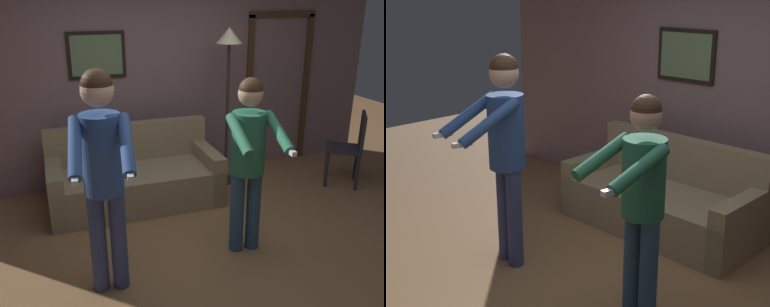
# 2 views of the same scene
# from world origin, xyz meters

# --- Properties ---
(ground_plane) EXTENTS (12.00, 12.00, 0.00)m
(ground_plane) POSITION_xyz_m (0.00, 0.00, 0.00)
(ground_plane) COLOR olive
(back_wall_assembly) EXTENTS (6.40, 0.10, 2.60)m
(back_wall_assembly) POSITION_xyz_m (0.02, 2.02, 1.30)
(back_wall_assembly) COLOR gray
(back_wall_assembly) RESTS_ON ground_plane
(couch) EXTENTS (1.92, 0.90, 0.87)m
(couch) POSITION_xyz_m (-0.37, 1.34, 0.28)
(couch) COLOR #9C8664
(couch) RESTS_ON ground_plane
(person_standing_left) EXTENTS (0.50, 0.72, 1.80)m
(person_standing_left) POSITION_xyz_m (-0.93, -0.14, 1.10)
(person_standing_left) COLOR navy
(person_standing_left) RESTS_ON ground_plane
(person_standing_right) EXTENTS (0.48, 0.70, 1.63)m
(person_standing_right) POSITION_xyz_m (0.36, 0.00, 0.98)
(person_standing_right) COLOR #2F506E
(person_standing_right) RESTS_ON ground_plane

